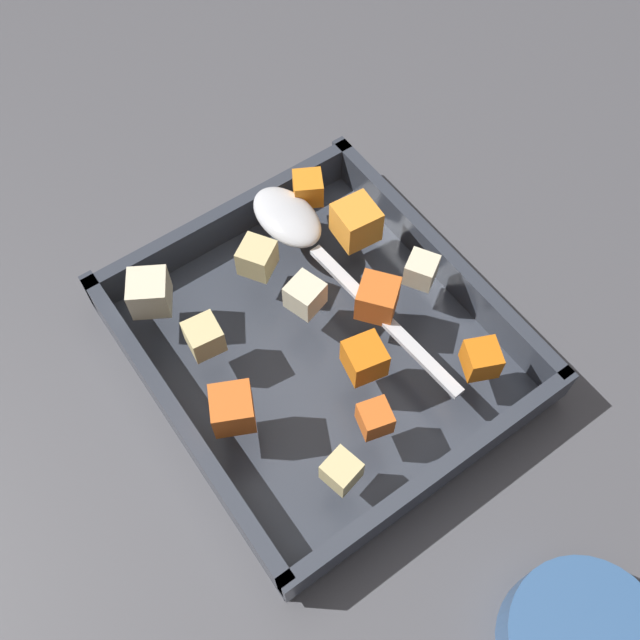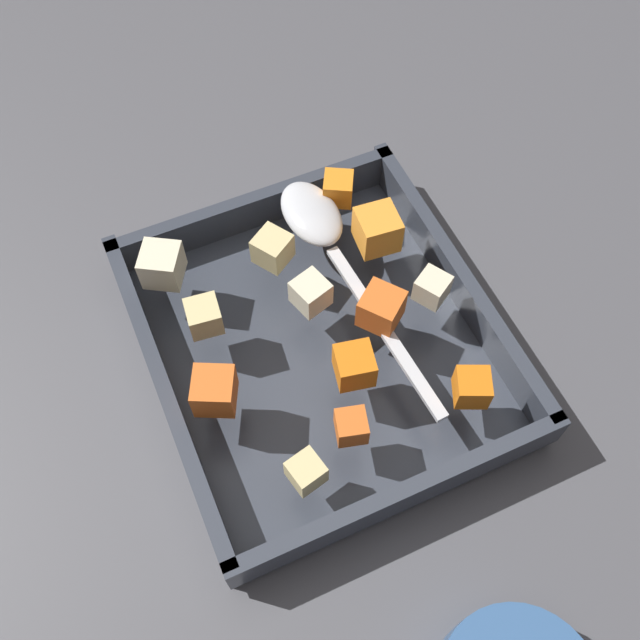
{
  "view_description": "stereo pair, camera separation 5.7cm",
  "coord_description": "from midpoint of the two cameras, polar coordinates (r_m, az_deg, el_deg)",
  "views": [
    {
      "loc": [
        0.24,
        -0.16,
        0.56
      ],
      "look_at": [
        0.0,
        0.01,
        0.06
      ],
      "focal_mm": 40.5,
      "sensor_mm": 36.0,
      "label": 1
    },
    {
      "loc": [
        0.27,
        -0.11,
        0.56
      ],
      "look_at": [
        0.0,
        0.01,
        0.06
      ],
      "focal_mm": 40.5,
      "sensor_mm": 36.0,
      "label": 2
    }
  ],
  "objects": [
    {
      "name": "potato_chunk_mid_right",
      "position": [
        0.58,
        2.06,
        1.89
      ],
      "size": [
        0.03,
        0.03,
        0.03
      ],
      "primitive_type": "cube",
      "rotation": [
        0.0,
        0.0,
        5.01
      ],
      "color": "beige",
      "rests_on": "baking_dish"
    },
    {
      "name": "carrot_chunk_far_left",
      "position": [
        0.56,
        14.81,
        -5.43
      ],
      "size": [
        0.03,
        0.03,
        0.03
      ],
      "primitive_type": "cube",
      "rotation": [
        0.0,
        0.0,
        4.29
      ],
      "color": "orange",
      "rests_on": "baking_dish"
    },
    {
      "name": "potato_chunk_heap_top",
      "position": [
        0.6,
        -9.75,
        4.08
      ],
      "size": [
        0.04,
        0.04,
        0.03
      ],
      "primitive_type": "cube",
      "rotation": [
        0.0,
        0.0,
        1.03
      ],
      "color": "beige",
      "rests_on": "baking_dish"
    },
    {
      "name": "serving_spoon",
      "position": [
        0.63,
        2.54,
        7.28
      ],
      "size": [
        0.25,
        0.05,
        0.02
      ],
      "rotation": [
        0.0,
        0.0,
        0.07
      ],
      "color": "silver",
      "rests_on": "baking_dish"
    },
    {
      "name": "ground_plane",
      "position": [
        0.63,
        1.7,
        -3.05
      ],
      "size": [
        4.0,
        4.0,
        0.0
      ],
      "primitive_type": "plane",
      "color": "#4C4C51"
    },
    {
      "name": "potato_chunk_back_center",
      "position": [
        0.6,
        11.57,
        2.27
      ],
      "size": [
        0.03,
        0.03,
        0.02
      ],
      "primitive_type": "cube",
      "rotation": [
        0.0,
        0.0,
        2.12
      ],
      "color": "beige",
      "rests_on": "baking_dish"
    },
    {
      "name": "carrot_chunk_under_handle",
      "position": [
        0.58,
        7.69,
        0.66
      ],
      "size": [
        0.04,
        0.04,
        0.03
      ],
      "primitive_type": "cube",
      "rotation": [
        0.0,
        0.0,
        5.37
      ],
      "color": "orange",
      "rests_on": "baking_dish"
    },
    {
      "name": "baking_dish",
      "position": [
        0.61,
        2.66,
        -2.43
      ],
      "size": [
        0.31,
        0.28,
        0.05
      ],
      "color": "#333842",
      "rests_on": "ground_plane"
    },
    {
      "name": "carrot_chunk_mid_left",
      "position": [
        0.65,
        4.01,
        10.12
      ],
      "size": [
        0.03,
        0.03,
        0.03
      ],
      "primitive_type": "cube",
      "rotation": [
        0.0,
        0.0,
        2.64
      ],
      "color": "orange",
      "rests_on": "baking_dish"
    },
    {
      "name": "carrot_chunk_corner_ne",
      "position": [
        0.53,
        5.59,
        -8.66
      ],
      "size": [
        0.03,
        0.03,
        0.02
      ],
      "primitive_type": "cube",
      "rotation": [
        0.0,
        0.0,
        1.31
      ],
      "color": "orange",
      "rests_on": "baking_dish"
    },
    {
      "name": "carrot_chunk_heap_side",
      "position": [
        0.62,
        7.21,
        6.89
      ],
      "size": [
        0.04,
        0.04,
        0.03
      ],
      "primitive_type": "cube",
      "rotation": [
        0.0,
        0.0,
        1.48
      ],
      "color": "orange",
      "rests_on": "baking_dish"
    },
    {
      "name": "carrot_chunk_rim_edge",
      "position": [
        0.55,
        5.71,
        -3.87
      ],
      "size": [
        0.03,
        0.03,
        0.03
      ],
      "primitive_type": "cube",
      "rotation": [
        0.0,
        0.0,
        1.37
      ],
      "color": "orange",
      "rests_on": "baking_dish"
    },
    {
      "name": "potato_chunk_far_right",
      "position": [
        0.61,
        -1.24,
        5.38
      ],
      "size": [
        0.04,
        0.04,
        0.03
      ],
      "primitive_type": "cube",
      "rotation": [
        0.0,
        0.0,
        0.57
      ],
      "color": "#E0CC89",
      "rests_on": "baking_dish"
    },
    {
      "name": "potato_chunk_corner_se",
      "position": [
        0.52,
        2.1,
        -12.2
      ],
      "size": [
        0.03,
        0.03,
        0.02
      ],
      "primitive_type": "cube",
      "rotation": [
        0.0,
        0.0,
        0.22
      ],
      "color": "#E0CC89",
      "rests_on": "baking_dish"
    },
    {
      "name": "potato_chunk_front_center",
      "position": [
        0.57,
        -6.37,
        0.04
      ],
      "size": [
        0.03,
        0.03,
        0.03
      ],
      "primitive_type": "cube",
      "rotation": [
        0.0,
        0.0,
        1.46
      ],
      "color": "#E0CC89",
      "rests_on": "baking_dish"
    },
    {
      "name": "carrot_chunk_center",
      "position": [
        0.54,
        -5.36,
        -5.87
      ],
      "size": [
        0.04,
        0.04,
        0.03
      ],
      "primitive_type": "cube",
      "rotation": [
        0.0,
        0.0,
        5.83
      ],
      "color": "orange",
      "rests_on": "baking_dish"
    }
  ]
}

